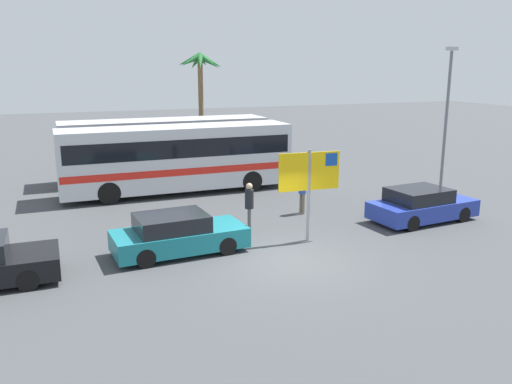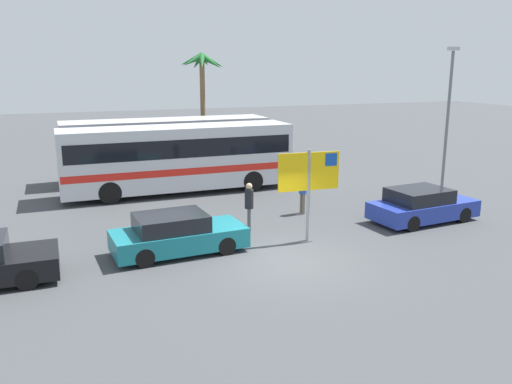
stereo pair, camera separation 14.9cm
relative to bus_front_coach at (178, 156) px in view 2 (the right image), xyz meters
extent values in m
plane|color=#424447|center=(1.04, -10.37, -1.78)|extent=(120.00, 120.00, 0.00)
cube|color=silver|center=(0.00, 0.00, -0.06)|extent=(10.83, 2.43, 2.90)
cube|color=black|center=(0.00, 0.00, 0.49)|extent=(10.39, 2.46, 0.84)
cube|color=red|center=(0.00, 0.00, -0.56)|extent=(10.72, 2.46, 0.32)
cylinder|color=black|center=(3.36, 1.09, -1.28)|extent=(1.00, 0.28, 1.00)
cylinder|color=black|center=(3.36, -1.09, -1.28)|extent=(1.00, 0.28, 1.00)
cylinder|color=black|center=(-3.36, 1.09, -1.28)|extent=(1.00, 0.28, 1.00)
cylinder|color=black|center=(-3.36, -1.09, -1.28)|extent=(1.00, 0.28, 1.00)
cube|color=silver|center=(0.21, 3.50, -0.06)|extent=(10.83, 2.43, 2.90)
cube|color=black|center=(0.21, 3.50, 0.49)|extent=(10.39, 2.46, 0.84)
cube|color=gold|center=(0.21, 3.50, -0.56)|extent=(10.72, 2.46, 0.32)
cylinder|color=black|center=(3.56, 4.58, -1.28)|extent=(1.00, 0.28, 1.00)
cylinder|color=black|center=(3.56, 2.41, -1.28)|extent=(1.00, 0.28, 1.00)
cylinder|color=black|center=(-3.15, 4.58, -1.28)|extent=(1.00, 0.28, 1.00)
cylinder|color=black|center=(-3.15, 2.41, -1.28)|extent=(1.00, 0.28, 1.00)
cylinder|color=gray|center=(2.47, -8.72, -0.18)|extent=(0.11, 0.11, 3.20)
cube|color=yellow|center=(2.47, -8.72, 0.67)|extent=(2.20, 0.21, 1.30)
cube|color=#1447A8|center=(3.27, -8.78, 1.04)|extent=(0.44, 0.10, 0.44)
cube|color=#19757F|center=(-1.96, -8.32, -1.30)|extent=(4.35, 2.06, 0.64)
cube|color=black|center=(-2.22, -8.33, -0.72)|extent=(2.31, 1.79, 0.52)
cylinder|color=black|center=(-0.69, -7.41, -1.48)|extent=(0.61, 0.19, 0.60)
cylinder|color=black|center=(-0.60, -9.08, -1.48)|extent=(0.61, 0.19, 0.60)
cylinder|color=black|center=(-3.33, -7.56, -1.48)|extent=(0.61, 0.19, 0.60)
cylinder|color=black|center=(-3.23, -9.23, -1.48)|extent=(0.61, 0.19, 0.60)
cube|color=#23389E|center=(7.74, -8.26, -1.30)|extent=(4.35, 2.22, 0.64)
cube|color=black|center=(7.49, -8.28, -0.72)|extent=(2.32, 1.89, 0.52)
cylinder|color=black|center=(8.97, -7.29, -1.48)|extent=(0.61, 0.21, 0.60)
cylinder|color=black|center=(9.11, -9.00, -1.48)|extent=(0.61, 0.21, 0.60)
cylinder|color=black|center=(6.37, -7.51, -1.48)|extent=(0.61, 0.21, 0.60)
cylinder|color=black|center=(6.52, -9.22, -1.48)|extent=(0.61, 0.21, 0.60)
cylinder|color=black|center=(-6.46, -7.94, -1.48)|extent=(0.60, 0.16, 0.60)
cylinder|color=black|center=(-6.48, -9.70, -1.48)|extent=(0.60, 0.16, 0.60)
cylinder|color=#706656|center=(3.83, -5.48, -1.36)|extent=(0.13, 0.13, 0.85)
cylinder|color=#706656|center=(3.84, -5.66, -1.36)|extent=(0.13, 0.13, 0.85)
cylinder|color=#2851B2|center=(3.84, -5.57, -0.59)|extent=(0.32, 0.32, 0.67)
sphere|color=tan|center=(3.84, -5.57, -0.14)|extent=(0.23, 0.23, 0.23)
cylinder|color=#4C4C51|center=(0.97, -6.96, -1.34)|extent=(0.13, 0.13, 0.88)
cylinder|color=#4C4C51|center=(0.91, -7.13, -1.34)|extent=(0.13, 0.13, 0.88)
cylinder|color=black|center=(0.94, -7.04, -0.55)|extent=(0.32, 0.32, 0.70)
sphere|color=tan|center=(0.94, -7.04, -0.08)|extent=(0.24, 0.24, 0.24)
cylinder|color=slate|center=(11.68, -4.71, 1.51)|extent=(0.14, 0.14, 6.59)
cube|color=#B2B2B7|center=(11.68, -4.71, 4.91)|extent=(0.56, 0.20, 0.16)
cylinder|color=brown|center=(3.68, 8.65, 1.39)|extent=(0.32, 0.32, 6.35)
cone|color=#23662D|center=(4.38, 8.64, 4.42)|extent=(1.60, 0.46, 1.08)
cone|color=#23662D|center=(4.05, 9.27, 4.48)|extent=(1.21, 1.61, 0.99)
cone|color=#23662D|center=(3.58, 9.33, 4.38)|extent=(0.65, 1.62, 1.15)
cone|color=#23662D|center=(3.10, 9.09, 4.49)|extent=(1.55, 1.32, 0.96)
cone|color=#23662D|center=(3.00, 8.41, 4.46)|extent=(1.66, 0.96, 1.02)
cone|color=#23662D|center=(3.50, 7.99, 4.40)|extent=(0.84, 1.64, 1.13)
cone|color=#23662D|center=(4.15, 8.16, 4.39)|extent=(1.41, 1.44, 1.14)
camera|label=1|loc=(-5.65, -24.21, 4.12)|focal=36.81mm
camera|label=2|loc=(-5.51, -24.26, 4.12)|focal=36.81mm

